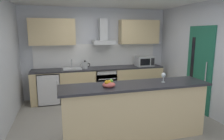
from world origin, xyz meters
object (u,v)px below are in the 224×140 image
Objects in this scene: microwave at (144,61)px; fruit_bowl at (109,84)px; sink at (72,68)px; range_hood at (103,36)px; refrigerator at (49,88)px; oven at (105,83)px; wine_glass at (164,76)px; kettle at (85,65)px.

microwave is 2.27× the size of fruit_bowl.
range_hood is at bearing 7.37° from sink.
oven is at bearing 0.10° from refrigerator.
wine_glass is (0.55, -2.47, -0.65)m from range_hood.
microwave reaches higher than kettle.
range_hood reaches higher than kettle.
oven is 2.50m from fruit_bowl.
oven is at bearing 103.18° from wine_glass.
refrigerator is at bearing 178.20° from kettle.
refrigerator is at bearing 114.20° from fruit_bowl.
wine_glass is at bearing -77.49° from range_hood.
range_hood is 3.27× the size of fruit_bowl.
wine_glass reaches higher than oven.
refrigerator is at bearing -175.13° from range_hood.
oven reaches higher than refrigerator.
refrigerator is 2.07m from range_hood.
sink is 2.78m from wine_glass.
oven is 1.60× the size of microwave.
kettle is 2.56m from wine_glass.
kettle is (-0.57, -0.03, 0.55)m from oven.
fruit_bowl is at bearing -65.80° from refrigerator.
wine_glass is 1.03m from fruit_bowl.
wine_glass reaches higher than sink.
oven is 1.60× the size of sink.
microwave is 0.69× the size of range_hood.
fruit_bowl is at bearing -177.67° from wine_glass.
microwave is 2.41m from wine_glass.
kettle reaches higher than refrigerator.
refrigerator is at bearing -179.90° from oven.
refrigerator is at bearing 179.48° from microwave.
range_hood reaches higher than oven.
range_hood is at bearing 102.51° from wine_glass.
wine_glass is (-0.68, -2.31, 0.08)m from microwave.
kettle reaches higher than oven.
oven is 1.36m from microwave.
range_hood is 2.66m from fruit_bowl.
range_hood reaches higher than sink.
range_hood is 4.05× the size of wine_glass.
kettle is 1.62× the size of wine_glass.
kettle is 0.98m from range_hood.
range_hood is (1.55, 0.13, 1.36)m from refrigerator.
microwave is 2.15m from sink.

